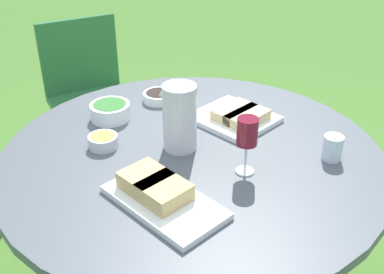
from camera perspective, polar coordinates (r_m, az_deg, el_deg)
dining_table at (r=1.70m, az=0.00°, el=-4.99°), size 1.31×1.31×0.78m
chair_near_left at (r=2.79m, az=-12.18°, el=5.77°), size 0.59×0.58×0.89m
water_pitcher at (r=1.61m, az=-1.48°, el=2.33°), size 0.12×0.12×0.23m
wine_glass at (r=1.48m, az=6.56°, el=0.35°), size 0.07×0.07×0.19m
platter_bread_main at (r=1.82m, az=5.35°, el=2.42°), size 0.38×0.38×0.06m
platter_charcuterie at (r=1.40m, az=-3.91°, el=-6.68°), size 0.39×0.39×0.07m
bowl_fries at (r=1.69m, az=-10.49°, el=-0.43°), size 0.10×0.10×0.04m
bowl_salad at (r=1.86m, az=-9.67°, el=3.11°), size 0.15×0.15×0.06m
bowl_olives at (r=1.99m, az=-3.95°, el=4.84°), size 0.13×0.13×0.04m
cup_water_near at (r=1.65m, az=16.32°, el=-1.23°), size 0.07×0.07×0.09m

